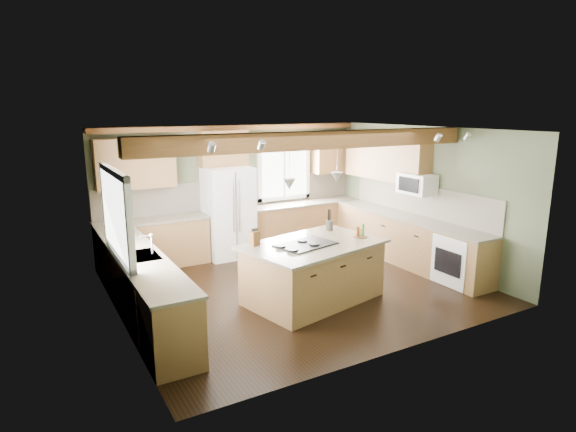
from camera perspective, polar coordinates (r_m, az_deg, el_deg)
floor at (r=8.15m, az=0.89°, el=-8.36°), size 5.60×5.60×0.00m
ceiling at (r=7.61m, az=0.96°, el=10.21°), size 5.60×5.60×0.00m
wall_back at (r=9.98m, az=-6.38°, el=3.24°), size 5.60×0.00×5.60m
wall_left at (r=6.84m, az=-19.76°, el=-1.89°), size 0.00×5.00×5.00m
wall_right at (r=9.48m, az=15.68°, el=2.35°), size 0.00×5.00×5.00m
ceiling_beam at (r=7.10m, az=3.47°, el=8.95°), size 5.55×0.26×0.26m
soffit_trim at (r=9.75m, az=-6.33°, el=10.36°), size 5.55×0.20×0.10m
backsplash_back at (r=9.98m, az=-6.34°, el=2.72°), size 5.58×0.03×0.58m
backsplash_right at (r=9.52m, az=15.37°, el=1.86°), size 0.03×3.70×0.58m
base_cab_back_left at (r=9.33m, az=-15.67°, el=-3.24°), size 2.02×0.60×0.88m
counter_back_left at (r=9.22m, az=-15.84°, el=-0.49°), size 2.06×0.64×0.04m
base_cab_back_right at (r=10.56m, az=1.83°, el=-0.92°), size 2.62×0.60×0.88m
counter_back_right at (r=10.46m, az=1.85°, el=1.53°), size 2.66×0.64×0.04m
base_cab_left at (r=7.19m, az=-16.94°, el=-8.17°), size 0.60×3.70×0.88m
counter_left at (r=7.04m, az=-17.19°, el=-4.66°), size 0.64×3.74×0.04m
base_cab_right at (r=9.50m, az=13.88°, el=-2.86°), size 0.60×3.70×0.88m
counter_right at (r=9.39m, az=14.02°, el=-0.15°), size 0.64×3.74×0.04m
upper_cab_back_left at (r=9.12m, az=-17.66°, el=5.95°), size 1.40×0.35×0.90m
upper_cab_over_fridge at (r=9.59m, az=-7.75°, el=7.95°), size 0.96×0.35×0.70m
upper_cab_right at (r=9.93m, az=11.50°, el=6.81°), size 0.35×2.20×0.90m
upper_cab_back_corner at (r=10.85m, az=5.23°, el=7.50°), size 0.90×0.35×0.90m
window_left at (r=6.83m, az=-19.83°, el=0.26°), size 0.04×1.60×1.05m
window_back at (r=10.42m, az=-0.54°, el=5.12°), size 1.10×0.04×1.00m
sink at (r=7.04m, az=-17.19°, el=-4.62°), size 0.50×0.65×0.03m
faucet at (r=7.04m, az=-15.84°, el=-3.31°), size 0.02×0.02×0.28m
dishwasher at (r=6.02m, az=-14.00°, el=-12.27°), size 0.60×0.60×0.84m
oven at (r=8.64m, az=19.73°, el=-4.88°), size 0.60×0.72×0.84m
microwave at (r=9.25m, az=15.03°, el=3.71°), size 0.40×0.70×0.38m
pendant_left at (r=6.81m, az=0.17°, el=3.81°), size 0.18×0.18×0.16m
pendant_right at (r=7.50m, az=5.80°, el=4.58°), size 0.18×0.18×0.16m
refrigerator at (r=9.59m, az=-7.07°, el=0.41°), size 0.90×0.74×1.80m
island at (r=7.50m, az=2.99°, el=-6.73°), size 2.19×1.61×0.88m
island_top at (r=7.35m, az=3.03°, el=-3.35°), size 2.35×1.76×0.04m
cooktop at (r=7.24m, az=2.10°, el=-3.37°), size 0.96×0.74×0.02m
knife_block at (r=7.19m, az=-3.96°, el=-2.67°), size 0.15×0.13×0.22m
utensil_crock at (r=8.10m, az=4.92°, el=-1.12°), size 0.14×0.14×0.16m
bottle_tray at (r=7.72m, az=8.57°, el=-1.75°), size 0.26×0.26×0.20m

